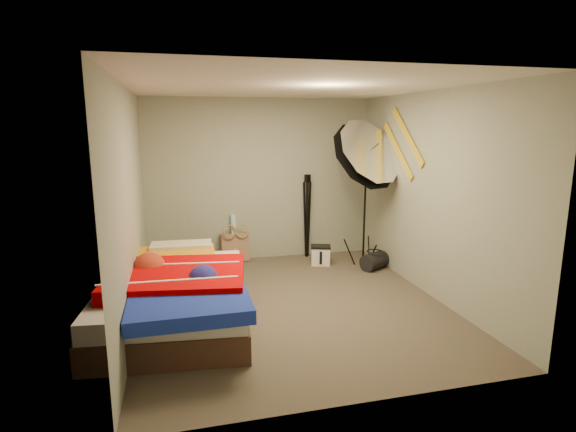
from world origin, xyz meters
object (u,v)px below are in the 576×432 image
object	(u,v)px
wrapping_roll	(234,238)
bed	(176,293)
photo_umbrella	(364,157)
tote_bag	(235,248)
camera_case	(321,256)
duffel_bag	(374,261)
camera_tripod	(307,210)

from	to	relation	value
wrapping_roll	bed	distance (m)	2.22
photo_umbrella	tote_bag	bearing A→B (deg)	155.25
bed	photo_umbrella	xyz separation A→B (m)	(2.66, 1.23, 1.33)
camera_case	photo_umbrella	bearing A→B (deg)	-13.79
duffel_bag	bed	world-z (taller)	bed
duffel_bag	camera_case	bearing A→B (deg)	121.81
duffel_bag	camera_tripod	distance (m)	1.34
wrapping_roll	duffel_bag	xyz separation A→B (m)	(1.96, -0.90, -0.24)
camera_tripod	photo_umbrella	bearing A→B (deg)	-52.86
wrapping_roll	camera_case	xyz separation A→B (m)	(1.25, -0.50, -0.23)
wrapping_roll	duffel_bag	bearing A→B (deg)	-24.60
duffel_bag	bed	bearing A→B (deg)	172.71
tote_bag	photo_umbrella	size ratio (longest dim) A/B	0.19
camera_case	camera_tripod	size ratio (longest dim) A/B	0.21
tote_bag	wrapping_roll	distance (m)	0.15
tote_bag	camera_tripod	distance (m)	1.28
wrapping_roll	camera_case	world-z (taller)	wrapping_roll
bed	camera_tripod	world-z (taller)	camera_tripod
bed	camera_tripod	size ratio (longest dim) A/B	1.79
photo_umbrella	camera_tripod	world-z (taller)	photo_umbrella
camera_tripod	duffel_bag	bearing A→B (deg)	-48.12
camera_case	bed	bearing A→B (deg)	-127.65
wrapping_roll	camera_tripod	size ratio (longest dim) A/B	0.55
wrapping_roll	photo_umbrella	bearing A→B (deg)	-24.59
duffel_bag	photo_umbrella	world-z (taller)	photo_umbrella
tote_bag	camera_tripod	xyz separation A→B (m)	(1.16, -0.02, 0.55)
duffel_bag	bed	xyz separation A→B (m)	(-2.85, -1.14, 0.19)
camera_case	camera_tripod	world-z (taller)	camera_tripod
tote_bag	duffel_bag	bearing A→B (deg)	-31.19
wrapping_roll	camera_case	distance (m)	1.37
wrapping_roll	duffel_bag	distance (m)	2.17
camera_case	camera_tripod	distance (m)	0.79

